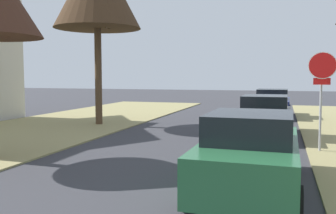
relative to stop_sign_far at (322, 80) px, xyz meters
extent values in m
cylinder|color=#9EA0A5|center=(0.00, 0.09, -1.02)|extent=(0.07, 0.26, 2.25)
cylinder|color=white|center=(0.00, -0.04, 0.42)|extent=(0.81, 0.12, 0.80)
cylinder|color=red|center=(0.00, -0.04, 0.42)|extent=(0.76, 0.13, 0.76)
cube|color=red|center=(0.00, 0.00, -0.05)|extent=(0.48, 0.07, 0.20)
cylinder|color=brown|center=(-9.35, 3.65, 0.08)|extent=(0.32, 0.32, 4.44)
cylinder|color=brown|center=(-9.22, 3.36, 2.82)|extent=(0.74, 0.43, 1.13)
cylinder|color=brown|center=(-9.19, 3.21, 2.73)|extent=(1.02, 0.49, 0.97)
cylinder|color=brown|center=(-9.02, 3.38, 2.77)|extent=(0.72, 0.83, 1.05)
cube|color=#28663D|center=(-1.70, -4.24, -1.60)|extent=(1.90, 4.43, 0.85)
cube|color=black|center=(-1.71, -4.46, -0.90)|extent=(1.64, 2.05, 0.56)
cylinder|color=black|center=(-2.55, -2.58, -1.89)|extent=(0.21, 0.60, 0.60)
cylinder|color=black|center=(-0.81, -2.61, -1.89)|extent=(0.21, 0.60, 0.60)
cylinder|color=black|center=(-2.60, -5.88, -1.89)|extent=(0.21, 0.60, 0.60)
cylinder|color=black|center=(-0.86, -5.91, -1.89)|extent=(0.21, 0.60, 0.60)
cube|color=black|center=(-1.73, 2.60, -1.60)|extent=(1.90, 4.43, 0.85)
cube|color=black|center=(-1.73, 2.38, -0.90)|extent=(1.64, 2.05, 0.56)
cylinder|color=black|center=(-2.57, 4.27, -1.89)|extent=(0.21, 0.60, 0.60)
cylinder|color=black|center=(-0.83, 4.24, -1.89)|extent=(0.21, 0.60, 0.60)
cylinder|color=black|center=(-2.63, 0.97, -1.89)|extent=(0.21, 0.60, 0.60)
cylinder|color=black|center=(-0.89, 0.94, -1.89)|extent=(0.21, 0.60, 0.60)
cube|color=navy|center=(-1.64, 9.66, -1.60)|extent=(1.90, 4.43, 0.85)
cube|color=black|center=(-1.65, 9.44, -0.90)|extent=(1.64, 2.05, 0.56)
cylinder|color=black|center=(-2.48, 11.33, -1.89)|extent=(0.21, 0.60, 0.60)
cylinder|color=black|center=(-0.74, 11.30, -1.89)|extent=(0.21, 0.60, 0.60)
cylinder|color=black|center=(-2.54, 8.03, -1.89)|extent=(0.21, 0.60, 0.60)
cylinder|color=black|center=(-0.80, 8.00, -1.89)|extent=(0.21, 0.60, 0.60)
camera|label=1|loc=(-1.11, -11.88, 0.11)|focal=39.49mm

